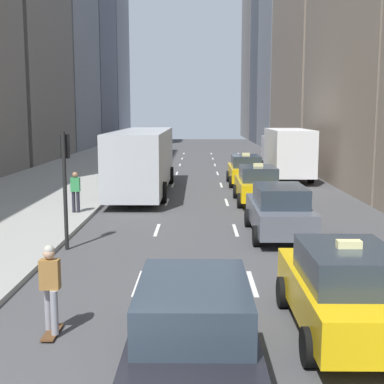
# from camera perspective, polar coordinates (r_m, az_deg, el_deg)

# --- Properties ---
(sidewalk_left) EXTENTS (8.00, 66.00, 0.15)m
(sidewalk_left) POSITION_cam_1_polar(r_m,az_deg,el_deg) (32.96, -13.87, 1.11)
(sidewalk_left) COLOR #9E9E99
(sidewalk_left) RESTS_ON ground
(lane_markings) EXTENTS (5.72, 56.00, 0.01)m
(lane_markings) POSITION_cam_1_polar(r_m,az_deg,el_deg) (27.98, 3.39, -0.07)
(lane_markings) COLOR white
(lane_markings) RESTS_ON ground
(building_row_left) EXTENTS (6.00, 93.57, 34.39)m
(building_row_left) POSITION_cam_1_polar(r_m,az_deg,el_deg) (56.81, -15.76, 18.42)
(building_row_left) COLOR #A89E89
(building_row_left) RESTS_ON ground
(taxi_lead) EXTENTS (2.02, 4.40, 1.87)m
(taxi_lead) POSITION_cam_1_polar(r_m,az_deg,el_deg) (10.54, 15.90, -9.96)
(taxi_lead) COLOR yellow
(taxi_lead) RESTS_ON ground
(taxi_second) EXTENTS (2.02, 4.40, 1.87)m
(taxi_second) POSITION_cam_1_polar(r_m,az_deg,el_deg) (31.07, 5.71, 2.38)
(taxi_second) COLOR yellow
(taxi_second) RESTS_ON ground
(taxi_third) EXTENTS (2.02, 4.40, 1.87)m
(taxi_third) POSITION_cam_1_polar(r_m,az_deg,el_deg) (24.80, 6.99, 0.82)
(taxi_third) COLOR yellow
(taxi_third) RESTS_ON ground
(sedan_black_near) EXTENTS (2.02, 4.69, 1.75)m
(sedan_black_near) POSITION_cam_1_polar(r_m,az_deg,el_deg) (18.25, 9.27, -1.94)
(sedan_black_near) COLOR #565B66
(sedan_black_near) RESTS_ON ground
(sedan_silver_behind) EXTENTS (2.02, 4.67, 1.76)m
(sedan_silver_behind) POSITION_cam_1_polar(r_m,az_deg,el_deg) (8.25, 0.16, -14.83)
(sedan_silver_behind) COLOR black
(sedan_silver_behind) RESTS_ON ground
(city_bus) EXTENTS (2.80, 11.61, 3.25)m
(city_bus) POSITION_cam_1_polar(r_m,az_deg,el_deg) (27.90, -5.27, 3.57)
(city_bus) COLOR #B7BCC1
(city_bus) RESTS_ON ground
(box_truck) EXTENTS (2.58, 8.40, 3.15)m
(box_truck) POSITION_cam_1_polar(r_m,az_deg,el_deg) (34.20, 10.00, 4.24)
(box_truck) COLOR silver
(box_truck) RESTS_ON ground
(skateboarder) EXTENTS (0.36, 0.80, 1.75)m
(skateboarder) POSITION_cam_1_polar(r_m,az_deg,el_deg) (10.43, -14.88, -9.64)
(skateboarder) COLOR brown
(skateboarder) RESTS_ON ground
(pedestrian_far_walking) EXTENTS (0.36, 0.22, 1.65)m
(pedestrian_far_walking) POSITION_cam_1_polar(r_m,az_deg,el_deg) (22.02, -12.32, 0.21)
(pedestrian_far_walking) COLOR #23232D
(pedestrian_far_walking) RESTS_ON sidewalk_left
(traffic_light_pole) EXTENTS (0.24, 0.42, 3.60)m
(traffic_light_pole) POSITION_cam_1_polar(r_m,az_deg,el_deg) (16.56, -13.38, 2.19)
(traffic_light_pole) COLOR black
(traffic_light_pole) RESTS_ON ground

